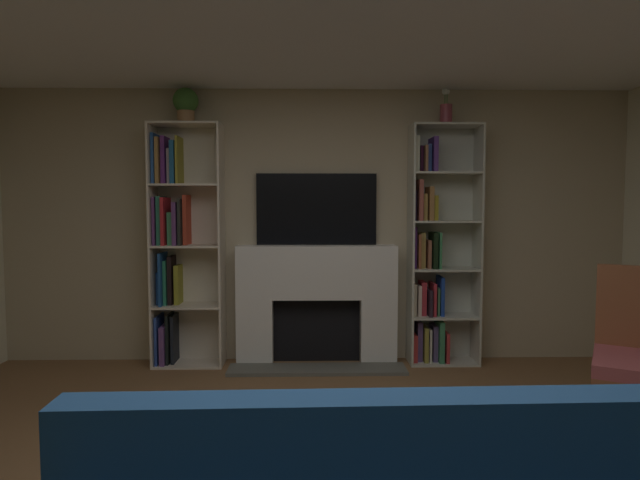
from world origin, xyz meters
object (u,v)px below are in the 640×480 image
Objects in this scene: potted_plant at (186,104)px; tv at (316,209)px; bookshelf_left at (180,243)px; vase_with_flowers at (446,112)px; fireplace at (317,301)px; bookshelf_right at (435,254)px.

tv is at bearing 5.91° from potted_plant.
potted_plant is (0.08, -0.03, 1.24)m from bookshelf_left.
vase_with_flowers reaches higher than bookshelf_left.
fireplace is 0.72× the size of bookshelf_right.
bookshelf_right is at bearing 0.96° from potted_plant.
tv is at bearing 174.05° from vase_with_flowers.
bookshelf_left is (-1.24, -0.09, -0.31)m from tv.
fireplace is 4.89× the size of vase_with_flowers.
tv is at bearing 90.00° from fireplace.
vase_with_flowers is (1.16, -0.12, 0.87)m from tv.
vase_with_flowers is at bearing -5.95° from tv.
tv is at bearing 175.65° from bookshelf_right.
potted_plant is at bearing -174.09° from tv.
potted_plant reaches higher than tv.
vase_with_flowers is (2.40, -0.03, 1.18)m from bookshelf_left.
tv is 1.28m from bookshelf_left.
fireplace is 1.41× the size of tv.
bookshelf_left reaches higher than tv.
vase_with_flowers reaches higher than potted_plant.
bookshelf_left is at bearing -179.78° from bookshelf_right.
tv is at bearing 4.20° from bookshelf_left.
vase_with_flowers is (1.16, -0.03, 1.71)m from fireplace.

